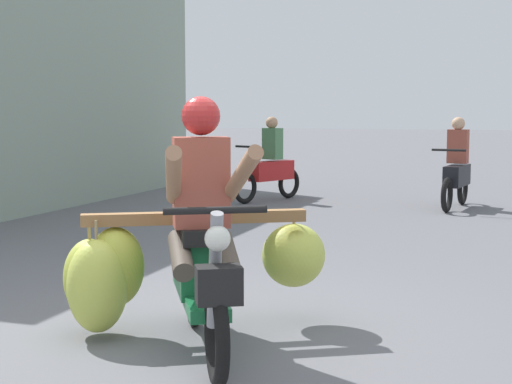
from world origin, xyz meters
The scene contains 4 objects.
ground_plane centered at (0.00, 0.00, 0.00)m, with size 120.00×120.00×0.00m, color slate.
motorbike_main_loaded centered at (-0.01, 0.14, 0.54)m, with size 1.75×1.90×1.58m.
motorbike_distant_ahead_left centered at (1.17, 7.86, 0.57)m, with size 0.51×1.62×1.40m.
motorbike_distant_ahead_right centered at (-1.85, 7.89, 0.57)m, with size 0.80×1.52×1.40m.
Camera 1 is at (2.07, -4.37, 1.49)m, focal length 54.26 mm.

